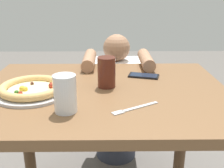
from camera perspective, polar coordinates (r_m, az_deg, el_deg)
dining_table at (r=1.25m, az=-1.93°, el=-6.32°), size 1.11×0.84×0.75m
pizza_near at (r=1.19m, az=-16.51°, el=-1.03°), size 0.31×0.31×0.05m
drink_cup_colored at (r=1.21m, az=-1.16°, el=2.50°), size 0.08×0.08×0.14m
water_cup_clear at (r=0.98m, az=-9.85°, el=-1.91°), size 0.08×0.08×0.14m
fork at (r=1.01m, az=4.55°, el=-5.17°), size 0.18×0.12×0.00m
cell_phone at (r=1.38m, az=6.69°, el=1.75°), size 0.16×0.11×0.01m
diner_seated at (r=1.88m, az=0.90°, el=-4.27°), size 0.39×0.51×0.89m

